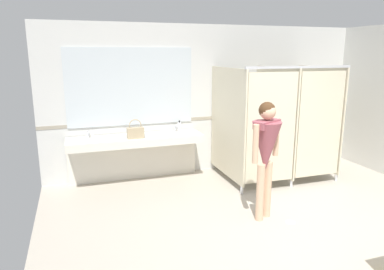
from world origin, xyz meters
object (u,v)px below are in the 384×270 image
(person_standing, at_px, (266,146))
(paper_cup, at_px, (171,132))
(soap_dispenser, at_px, (179,126))
(handbag, at_px, (135,132))

(person_standing, height_order, paper_cup, person_standing)
(soap_dispenser, bearing_deg, handbag, -159.54)
(handbag, bearing_deg, person_standing, -50.90)
(handbag, height_order, paper_cup, handbag)
(person_standing, bearing_deg, handbag, 129.10)
(person_standing, xyz_separation_m, paper_cup, (-0.84, 1.85, -0.14))
(person_standing, distance_m, soap_dispenser, 2.23)
(handbag, relative_size, paper_cup, 3.36)
(paper_cup, bearing_deg, handbag, -176.80)
(handbag, distance_m, soap_dispenser, 0.94)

